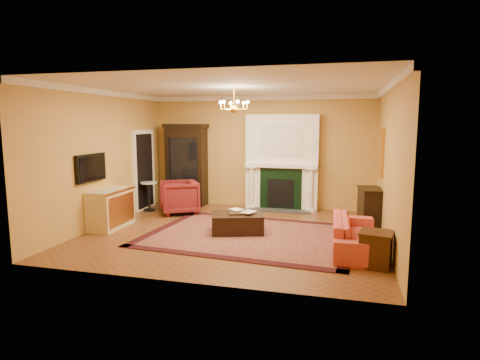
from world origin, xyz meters
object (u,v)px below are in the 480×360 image
(leather_ottoman, at_px, (237,223))
(commode, at_px, (111,208))
(china_cabinet, at_px, (187,166))
(end_table, at_px, (376,250))
(coral_sofa, at_px, (356,229))
(pedestal_table, at_px, (149,194))
(wingback_armchair, at_px, (179,196))
(console_table, at_px, (370,208))

(leather_ottoman, bearing_deg, commode, 167.70)
(china_cabinet, bearing_deg, commode, -102.01)
(end_table, distance_m, leather_ottoman, 2.99)
(china_cabinet, height_order, coral_sofa, china_cabinet)
(coral_sofa, bearing_deg, pedestal_table, 66.84)
(china_cabinet, bearing_deg, pedestal_table, -120.31)
(wingback_armchair, height_order, leather_ottoman, wingback_armchair)
(wingback_armchair, xyz_separation_m, end_table, (4.55, -2.76, -0.19))
(china_cabinet, relative_size, coral_sofa, 1.07)
(china_cabinet, xyz_separation_m, end_table, (4.78, -3.86, -0.81))
(commode, xyz_separation_m, leather_ottoman, (2.79, 0.29, -0.21))
(console_table, bearing_deg, end_table, -99.89)
(commode, xyz_separation_m, end_table, (5.45, -1.09, -0.15))
(commode, height_order, end_table, commode)
(pedestal_table, height_order, console_table, console_table)
(wingback_armchair, distance_m, coral_sofa, 4.69)
(commode, distance_m, end_table, 5.56)
(china_cabinet, relative_size, pedestal_table, 2.84)
(wingback_armchair, bearing_deg, china_cabinet, 160.69)
(coral_sofa, distance_m, leather_ottoman, 2.45)
(end_table, bearing_deg, coral_sofa, 110.19)
(coral_sofa, bearing_deg, end_table, -161.34)
(end_table, distance_m, console_table, 2.55)
(end_table, bearing_deg, leather_ottoman, 152.70)
(china_cabinet, relative_size, end_table, 3.98)
(pedestal_table, relative_size, coral_sofa, 0.38)
(wingback_armchair, bearing_deg, end_table, 27.90)
(pedestal_table, relative_size, console_table, 0.91)
(commode, xyz_separation_m, console_table, (5.51, 1.46, -0.01))
(commode, relative_size, leather_ottoman, 1.09)
(coral_sofa, xyz_separation_m, console_table, (0.35, 1.75, 0.02))
(pedestal_table, relative_size, leather_ottoman, 0.73)
(pedestal_table, distance_m, console_table, 5.49)
(coral_sofa, distance_m, console_table, 1.79)
(china_cabinet, bearing_deg, leather_ottoman, -47.89)
(wingback_armchair, distance_m, console_table, 4.62)
(china_cabinet, height_order, end_table, china_cabinet)
(commode, height_order, leather_ottoman, commode)
(console_table, bearing_deg, china_cabinet, 156.28)
(pedestal_table, xyz_separation_m, coral_sofa, (5.13, -2.03, -0.05))
(pedestal_table, xyz_separation_m, console_table, (5.48, -0.28, -0.02))
(china_cabinet, xyz_separation_m, coral_sofa, (4.49, -3.07, -0.68))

